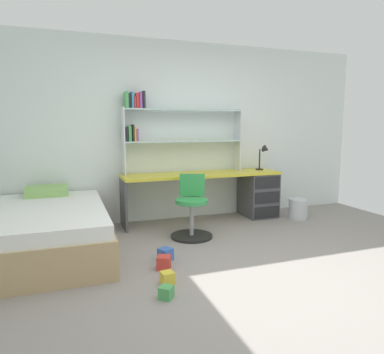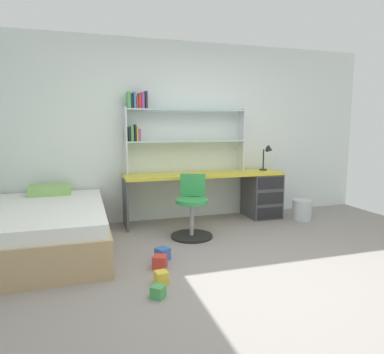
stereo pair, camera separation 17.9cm
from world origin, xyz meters
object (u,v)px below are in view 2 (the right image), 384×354
desk (244,191)px  bed_platform (46,229)px  waste_bin (302,210)px  toy_block_red_3 (160,262)px  toy_block_blue_2 (163,254)px  desk_lamp (268,154)px  swivel_chair (192,213)px  toy_block_green_0 (158,292)px  toy_block_yellow_1 (161,277)px  bookshelf_hutch (170,125)px

desk → bed_platform: (-2.70, -0.68, -0.16)m
waste_bin → toy_block_red_3: bearing=-154.5°
desk → toy_block_blue_2: size_ratio=18.57×
desk_lamp → waste_bin: desk_lamp is taller
toy_block_blue_2 → desk: bearing=40.1°
desk → desk_lamp: bearing=3.6°
toy_block_blue_2 → toy_block_red_3: size_ratio=0.98×
waste_bin → toy_block_red_3: (-2.38, -1.14, -0.09)m
toy_block_blue_2 → desk_lamp: bearing=34.1°
swivel_chair → bed_platform: swivel_chair is taller
desk_lamp → toy_block_green_0: 3.15m
swivel_chair → toy_block_yellow_1: swivel_chair is taller
desk → waste_bin: 0.90m
waste_bin → toy_block_green_0: size_ratio=2.99×
bed_platform → toy_block_blue_2: bed_platform is taller
desk_lamp → toy_block_blue_2: bearing=-145.9°
waste_bin → toy_block_blue_2: (-2.31, -0.92, -0.09)m
desk_lamp → toy_block_yellow_1: bearing=-138.2°
bookshelf_hutch → swivel_chair: bookshelf_hutch is taller
swivel_chair → toy_block_green_0: swivel_chair is taller
toy_block_green_0 → bookshelf_hutch: bearing=73.7°
desk_lamp → toy_block_red_3: bearing=-142.8°
toy_block_green_0 → desk: bearing=50.0°
desk → toy_block_red_3: 2.24m
desk_lamp → swivel_chair: 1.71m
bed_platform → bookshelf_hutch: bearing=27.4°
desk_lamp → toy_block_yellow_1: size_ratio=3.55×
waste_bin → toy_block_yellow_1: bearing=-149.1°
swivel_chair → bed_platform: size_ratio=0.40×
waste_bin → toy_block_yellow_1: waste_bin is taller
toy_block_green_0 → desk_lamp: bearing=44.4°
bookshelf_hutch → toy_block_green_0: size_ratio=17.31×
desk_lamp → toy_block_green_0: desk_lamp is taller
toy_block_green_0 → bed_platform: bearing=124.0°
desk → bed_platform: desk is taller
bookshelf_hutch → desk_lamp: 1.57m
toy_block_green_0 → toy_block_blue_2: (0.21, 0.79, 0.01)m
bookshelf_hutch → toy_block_yellow_1: size_ratio=16.18×
desk_lamp → toy_block_blue_2: desk_lamp is taller
toy_block_red_3 → desk: bearing=43.1°
desk → bookshelf_hutch: bearing=171.7°
swivel_chair → waste_bin: swivel_chair is taller
desk → bookshelf_hutch: bookshelf_hutch is taller
desk → swivel_chair: bearing=-147.6°
desk → toy_block_green_0: desk is taller
bookshelf_hutch → toy_block_green_0: 2.70m
bookshelf_hutch → toy_block_blue_2: bearing=-106.9°
bed_platform → toy_block_yellow_1: bed_platform is taller
bookshelf_hutch → desk_lamp: size_ratio=4.56×
desk_lamp → toy_block_yellow_1: (-2.08, -1.86, -0.91)m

